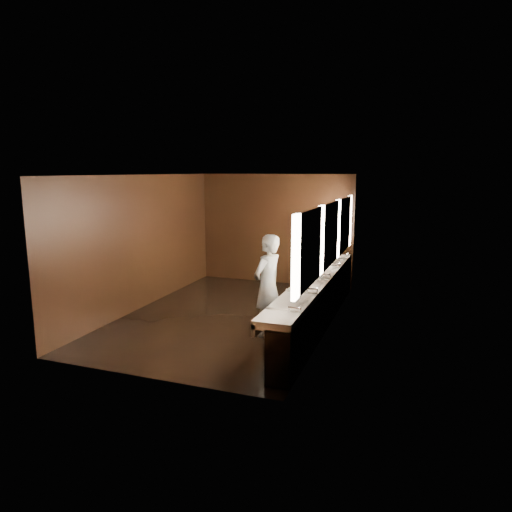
{
  "coord_description": "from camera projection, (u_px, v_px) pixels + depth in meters",
  "views": [
    {
      "loc": [
        3.48,
        -8.14,
        2.88
      ],
      "look_at": [
        0.55,
        0.0,
        1.26
      ],
      "focal_mm": 32.0,
      "sensor_mm": 36.0,
      "label": 1
    }
  ],
  "objects": [
    {
      "name": "floor",
      "position": [
        230.0,
        315.0,
        9.21
      ],
      "size": [
        6.0,
        6.0,
        0.0
      ],
      "primitive_type": "plane",
      "color": "black",
      "rests_on": "ground"
    },
    {
      "name": "ceiling",
      "position": [
        229.0,
        175.0,
        8.7
      ],
      "size": [
        4.0,
        6.0,
        0.02
      ],
      "primitive_type": "cube",
      "color": "#2D2D2B",
      "rests_on": "wall_back"
    },
    {
      "name": "wall_back",
      "position": [
        275.0,
        229.0,
        11.73
      ],
      "size": [
        4.0,
        0.02,
        2.8
      ],
      "primitive_type": "cube",
      "color": "black",
      "rests_on": "floor"
    },
    {
      "name": "wall_front",
      "position": [
        143.0,
        281.0,
        6.18
      ],
      "size": [
        4.0,
        0.02,
        2.8
      ],
      "primitive_type": "cube",
      "color": "black",
      "rests_on": "floor"
    },
    {
      "name": "wall_left",
      "position": [
        142.0,
        242.0,
        9.62
      ],
      "size": [
        0.02,
        6.0,
        2.8
      ],
      "primitive_type": "cube",
      "color": "black",
      "rests_on": "floor"
    },
    {
      "name": "wall_right",
      "position": [
        331.0,
        253.0,
        8.29
      ],
      "size": [
        0.02,
        6.0,
        2.8
      ],
      "primitive_type": "cube",
      "color": "black",
      "rests_on": "floor"
    },
    {
      "name": "sink_counter",
      "position": [
        318.0,
        300.0,
        8.52
      ],
      "size": [
        0.55,
        5.4,
        1.01
      ],
      "color": "black",
      "rests_on": "floor"
    },
    {
      "name": "mirror_band",
      "position": [
        330.0,
        234.0,
        8.23
      ],
      "size": [
        0.06,
        5.03,
        1.15
      ],
      "color": "#FFE3C8",
      "rests_on": "wall_right"
    },
    {
      "name": "person",
      "position": [
        268.0,
        286.0,
        7.96
      ],
      "size": [
        0.62,
        0.76,
        1.81
      ],
      "primitive_type": "imported",
      "rotation": [
        0.0,
        0.0,
        -1.89
      ],
      "color": "#8FB2D5",
      "rests_on": "floor"
    },
    {
      "name": "trash_bin",
      "position": [
        280.0,
        344.0,
        7.03
      ],
      "size": [
        0.36,
        0.36,
        0.5
      ],
      "primitive_type": "cylinder",
      "rotation": [
        0.0,
        0.0,
        0.13
      ],
      "color": "black",
      "rests_on": "floor"
    }
  ]
}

